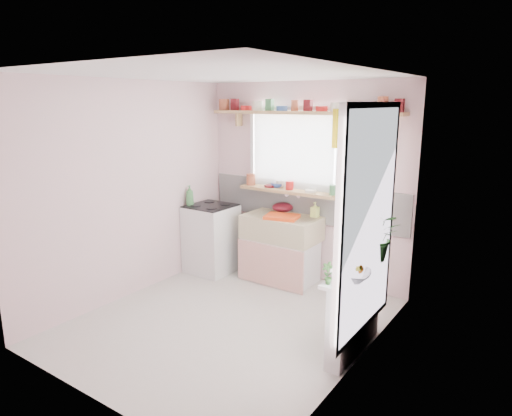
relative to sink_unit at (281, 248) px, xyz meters
The scene contains 19 objects.
room 1.31m from the sink_unit, 28.17° to the right, with size 3.20×3.20×3.20m.
sink_unit is the anchor object (origin of this frame).
cooker 0.98m from the sink_unit, 165.62° to the right, with size 0.58×0.58×0.93m.
radiator_ledge 1.82m from the sink_unit, 37.05° to the right, with size 0.22×0.95×0.78m.
windowsill 0.73m from the sink_unit, 90.00° to the left, with size 1.40×0.22×0.04m, color tan.
pine_shelf 1.70m from the sink_unit, 49.64° to the left, with size 2.52×0.24×0.04m, color tan.
shelf_crockery 1.78m from the sink_unit, 49.64° to the left, with size 2.47×0.11×0.12m.
sill_crockery 0.81m from the sink_unit, 90.00° to the left, with size 1.35×0.11×0.12m.
dish_tray 0.45m from the sink_unit, 56.36° to the right, with size 0.40×0.30×0.04m, color #F44815.
colander 0.53m from the sink_unit, 118.27° to the left, with size 0.27×0.27×0.12m, color #580F19.
jade_plant 1.74m from the sink_unit, 25.11° to the right, with size 0.43×0.38×0.48m, color #36702D.
fruit_bowl 2.01m from the sink_unit, 41.34° to the right, with size 0.34×0.34×0.08m, color white.
herb_pot 2.07m from the sink_unit, 47.68° to the right, with size 0.10×0.07×0.19m, color #2F6026.
soap_bottle_sink 0.66m from the sink_unit, 29.87° to the left, with size 0.08×0.09×0.19m, color #DAEF6A.
sill_cup 0.83m from the sink_unit, 125.29° to the left, with size 0.12×0.12×0.09m, color silver.
sill_bowl 0.82m from the sink_unit, 130.52° to the left, with size 0.18×0.18×0.06m, color #3356A6.
shelf_vase 2.14m from the sink_unit, ahead, with size 0.13×0.13×0.14m, color #993A2F.
cooker_bottle 1.38m from the sink_unit, 161.05° to the right, with size 0.10×0.10×0.27m, color #478E4C.
fruit 2.02m from the sink_unit, 41.09° to the right, with size 0.20×0.14×0.10m.
Camera 1 is at (2.73, -3.45, 2.25)m, focal length 32.00 mm.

